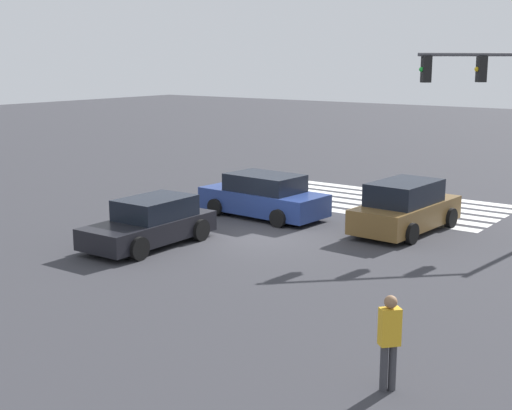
# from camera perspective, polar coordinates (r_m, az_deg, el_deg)

# --- Properties ---
(ground_plane) EXTENTS (128.84, 128.84, 0.00)m
(ground_plane) POSITION_cam_1_polar(r_m,az_deg,el_deg) (23.28, -0.00, -2.57)
(ground_plane) COLOR #333338
(crosswalk_markings) EXTENTS (11.31, 5.35, 0.01)m
(crosswalk_markings) POSITION_cam_1_polar(r_m,az_deg,el_deg) (29.49, 8.67, 0.36)
(crosswalk_markings) COLOR silver
(crosswalk_markings) RESTS_ON ground_plane
(car_0) EXTENTS (4.85, 2.39, 1.59)m
(car_0) POSITION_cam_1_polar(r_m,az_deg,el_deg) (26.10, 0.61, 0.69)
(car_0) COLOR navy
(car_0) RESTS_ON ground_plane
(car_1) EXTENTS (2.12, 4.49, 1.47)m
(car_1) POSITION_cam_1_polar(r_m,az_deg,el_deg) (22.40, -8.40, -1.43)
(car_1) COLOR black
(car_1) RESTS_ON ground_plane
(car_2) EXTENTS (2.31, 4.74, 1.73)m
(car_2) POSITION_cam_1_polar(r_m,az_deg,el_deg) (24.36, 11.88, -0.21)
(car_2) COLOR brown
(car_2) RESTS_ON ground_plane
(pedestrian) EXTENTS (0.40, 0.42, 1.75)m
(pedestrian) POSITION_cam_1_polar(r_m,az_deg,el_deg) (12.79, 10.62, -10.39)
(pedestrian) COLOR #38383D
(pedestrian) RESTS_ON ground_plane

